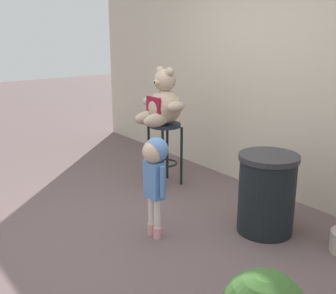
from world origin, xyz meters
TOP-DOWN VIEW (x-y plane):
  - ground_plane at (0.00, 0.00)m, footprint 24.00×24.00m
  - building_wall at (0.00, 1.95)m, footprint 6.97×0.30m
  - bar_stool_with_teddy at (-0.81, 0.98)m, footprint 0.38×0.38m
  - teddy_bear at (-0.81, 0.95)m, footprint 0.62×0.56m
  - child_walking at (0.21, 0.10)m, footprint 0.30×0.24m
  - trash_bin at (0.75, 0.98)m, footprint 0.55×0.55m

SIDE VIEW (x-z plane):
  - ground_plane at x=0.00m, z-range 0.00..0.00m
  - trash_bin at x=0.75m, z-range 0.00..0.76m
  - bar_stool_with_teddy at x=-0.81m, z-range 0.16..0.92m
  - child_walking at x=0.21m, z-range 0.21..1.15m
  - teddy_bear at x=-0.81m, z-range 0.67..1.33m
  - building_wall at x=0.00m, z-range 0.00..3.10m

